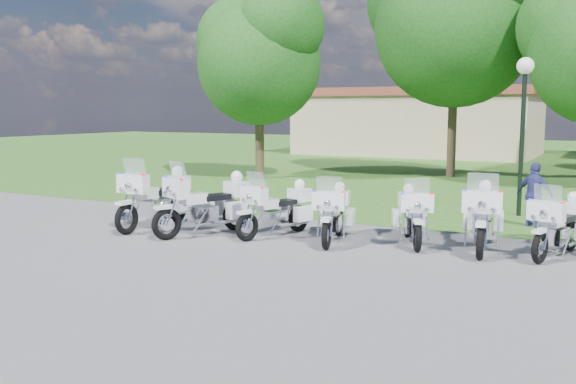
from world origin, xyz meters
The scene contains 14 objects.
ground centered at (0.00, 0.00, 0.00)m, with size 100.00×100.00×0.00m, color #5C5C61.
grass_lawn centered at (0.00, 27.00, 0.00)m, with size 100.00×48.00×0.01m, color #235C1D.
motorcycle_0 centered at (-4.11, 0.41, 0.72)m, with size 0.84×2.56×1.72m.
motorcycle_1 centered at (-2.51, 0.25, 0.71)m, with size 1.44×2.38×1.70m.
motorcycle_2 centered at (-1.05, 0.87, 0.62)m, with size 1.14×2.15×1.49m.
motorcycle_3 centered at (0.32, 0.89, 0.61)m, with size 1.06×2.15×1.47m.
motorcycle_4 centered at (1.85, 1.50, 0.61)m, with size 1.26×2.02×1.45m.
motorcycle_5 centered at (3.30, 1.57, 0.68)m, with size 1.03×2.41×1.63m.
motorcycle_6 centered at (4.73, 1.64, 0.61)m, with size 1.06×2.11×1.45m.
lamp_post centered at (3.32, 6.20, 3.14)m, with size 0.44×0.44×4.15m.
tree_0 centered at (-7.52, 10.97, 5.12)m, with size 5.80×4.95×7.74m.
tree_1 centered at (-0.80, 15.28, 6.78)m, with size 7.68×6.55×10.24m.
building_west centered at (-6.00, 28.00, 2.07)m, with size 14.56×8.32×4.10m.
bystander_c centered at (3.88, 4.66, 0.78)m, with size 0.91×0.38×1.56m, color navy.
Camera 1 is at (5.84, -11.54, 2.82)m, focal length 40.00 mm.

